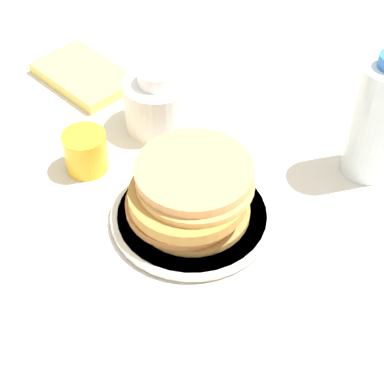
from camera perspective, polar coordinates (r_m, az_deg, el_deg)
name	(u,v)px	position (r m, az deg, el deg)	size (l,w,h in m)	color
ground_plane	(183,217)	(0.91, -0.77, -2.24)	(4.00, 4.00, 0.00)	silver
plate	(192,215)	(0.90, 0.00, -2.08)	(0.23, 0.23, 0.01)	silver
pancake_stack	(191,192)	(0.87, -0.10, -0.04)	(0.18, 0.18, 0.08)	#BF8A48
juice_glass	(86,151)	(0.98, -9.43, 3.58)	(0.07, 0.07, 0.06)	yellow
cream_jug	(157,102)	(1.03, -3.10, 7.96)	(0.11, 0.11, 0.11)	white
water_bottle_near	(377,120)	(0.96, 16.14, 6.18)	(0.08, 0.08, 0.20)	silver
napkin	(84,75)	(1.17, -9.59, 10.18)	(0.20, 0.15, 0.02)	#E5D166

